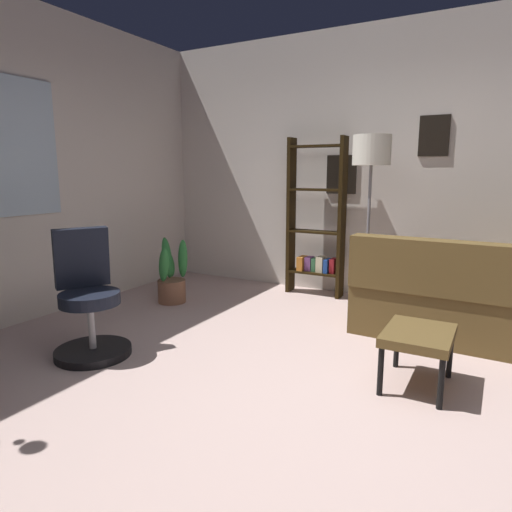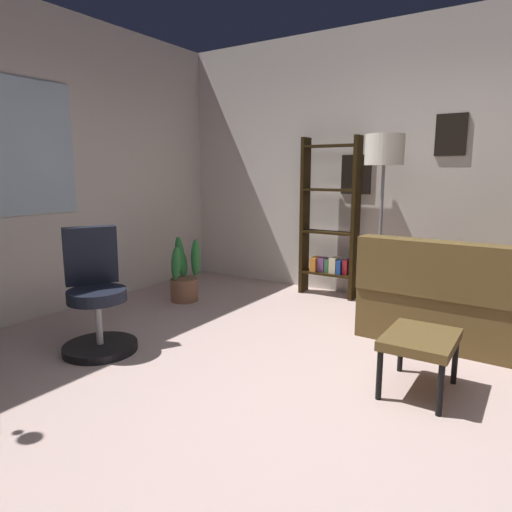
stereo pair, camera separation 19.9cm
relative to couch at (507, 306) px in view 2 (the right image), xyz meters
The scene contains 9 objects.
ground_plane 1.99m from the couch, 157.79° to the left, with size 5.09×6.10×0.10m, color #BDA099.
wall_back_with_windows 4.40m from the couch, 115.47° to the left, with size 5.09×0.12×2.88m.
wall_right_with_frames 1.57m from the couch, 43.43° to the left, with size 0.12×6.10×2.88m.
couch is the anchor object (origin of this frame).
footstool 1.33m from the couch, 163.08° to the left, with size 0.53×0.41×0.37m.
office_chair 3.28m from the couch, 125.77° to the left, with size 0.57×0.59×0.95m.
bookshelf 1.93m from the couch, 73.96° to the left, with size 0.18×0.64×1.74m.
floor_lamp 1.62m from the couch, 81.08° to the left, with size 0.36×0.36×1.71m.
potted_plant 3.06m from the couch, 99.56° to the left, with size 0.44×0.35×0.69m.
Camera 2 is at (-2.24, -0.93, 1.37)m, focal length 31.56 mm.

